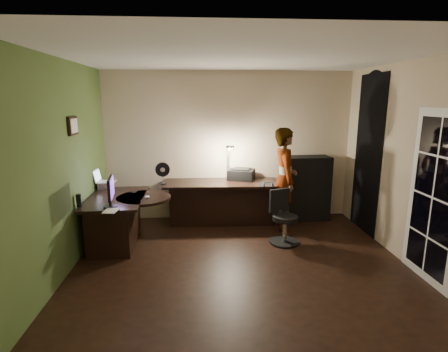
{
  "coord_description": "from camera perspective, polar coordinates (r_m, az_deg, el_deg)",
  "views": [
    {
      "loc": [
        -0.52,
        -4.37,
        2.19
      ],
      "look_at": [
        -0.15,
        1.05,
        1.0
      ],
      "focal_mm": 28.0,
      "sensor_mm": 36.0,
      "label": 1
    }
  ],
  "objects": [
    {
      "name": "floor",
      "position": [
        4.92,
        2.67,
        -14.16
      ],
      "size": [
        4.5,
        4.0,
        0.01
      ],
      "primitive_type": "cube",
      "color": "black",
      "rests_on": "ground"
    },
    {
      "name": "ceiling",
      "position": [
        4.43,
        3.04,
        19.0
      ],
      "size": [
        4.5,
        4.0,
        0.01
      ],
      "primitive_type": "cube",
      "color": "silver",
      "rests_on": "floor"
    },
    {
      "name": "wall_back",
      "position": [
        6.45,
        0.75,
        4.87
      ],
      "size": [
        4.5,
        0.01,
        2.7
      ],
      "primitive_type": "cube",
      "color": "#C5B08F",
      "rests_on": "floor"
    },
    {
      "name": "wall_front",
      "position": [
        2.57,
        8.12,
        -6.93
      ],
      "size": [
        4.5,
        0.01,
        2.7
      ],
      "primitive_type": "cube",
      "color": "#C5B08F",
      "rests_on": "floor"
    },
    {
      "name": "wall_left",
      "position": [
        4.78,
        -25.12,
        1.03
      ],
      "size": [
        0.01,
        4.0,
        2.7
      ],
      "primitive_type": "cube",
      "color": "#C5B08F",
      "rests_on": "floor"
    },
    {
      "name": "wall_right",
      "position": [
        5.25,
        28.11,
        1.67
      ],
      "size": [
        0.01,
        4.0,
        2.7
      ],
      "primitive_type": "cube",
      "color": "#C5B08F",
      "rests_on": "floor"
    },
    {
      "name": "green_wall_overlay",
      "position": [
        4.77,
        -24.95,
        1.04
      ],
      "size": [
        0.0,
        4.0,
        2.7
      ],
      "primitive_type": "cube",
      "color": "#47622B",
      "rests_on": "floor"
    },
    {
      "name": "arched_doorway",
      "position": [
        6.24,
        22.44,
        3.21
      ],
      "size": [
        0.01,
        0.9,
        2.6
      ],
      "primitive_type": "cube",
      "color": "black",
      "rests_on": "floor"
    },
    {
      "name": "french_door",
      "position": [
        4.85,
        30.94,
        -3.05
      ],
      "size": [
        0.02,
        0.92,
        2.1
      ],
      "primitive_type": "cube",
      "color": "white",
      "rests_on": "floor"
    },
    {
      "name": "framed_picture",
      "position": [
        5.12,
        -23.48,
        7.53
      ],
      "size": [
        0.04,
        0.3,
        0.25
      ],
      "primitive_type": "cube",
      "color": "black",
      "rests_on": "wall_left"
    },
    {
      "name": "desk_left",
      "position": [
        5.6,
        -16.93,
        -7.08
      ],
      "size": [
        0.84,
        1.33,
        0.76
      ],
      "primitive_type": "cube",
      "rotation": [
        0.0,
        0.0,
        0.02
      ],
      "color": "black",
      "rests_on": "floor"
    },
    {
      "name": "desk_right",
      "position": [
        6.28,
        -0.37,
        -4.39
      ],
      "size": [
        2.05,
        0.77,
        0.76
      ],
      "primitive_type": "cube",
      "rotation": [
        0.0,
        0.0,
        -0.03
      ],
      "color": "black",
      "rests_on": "floor"
    },
    {
      "name": "cabinet",
      "position": [
        6.64,
        13.4,
        -1.93
      ],
      "size": [
        0.81,
        0.44,
        1.18
      ],
      "primitive_type": "cube",
      "rotation": [
        0.0,
        0.0,
        0.06
      ],
      "color": "black",
      "rests_on": "floor"
    },
    {
      "name": "laptop_stand",
      "position": [
        6.07,
        -18.82,
        -1.42
      ],
      "size": [
        0.28,
        0.25,
        0.1
      ],
      "primitive_type": "cube",
      "rotation": [
        0.0,
        0.0,
        0.22
      ],
      "color": "silver",
      "rests_on": "desk_left"
    },
    {
      "name": "laptop",
      "position": [
        6.03,
        -18.71,
        0.02
      ],
      "size": [
        0.32,
        0.3,
        0.21
      ],
      "primitive_type": "cube",
      "rotation": [
        0.0,
        0.0,
        -0.04
      ],
      "color": "silver",
      "rests_on": "laptop_stand"
    },
    {
      "name": "monitor",
      "position": [
        4.96,
        -18.14,
        -3.2
      ],
      "size": [
        0.15,
        0.46,
        0.3
      ],
      "primitive_type": "cube",
      "rotation": [
        0.0,
        0.0,
        0.14
      ],
      "color": "black",
      "rests_on": "desk_left"
    },
    {
      "name": "mouse",
      "position": [
        5.31,
        -12.4,
        -3.33
      ],
      "size": [
        0.08,
        0.1,
        0.03
      ],
      "primitive_type": "ellipsoid",
      "rotation": [
        0.0,
        0.0,
        -0.23
      ],
      "color": "silver",
      "rests_on": "desk_left"
    },
    {
      "name": "phone",
      "position": [
        5.69,
        -14.41,
        -2.51
      ],
      "size": [
        0.08,
        0.12,
        0.01
      ],
      "primitive_type": "cube",
      "rotation": [
        0.0,
        0.0,
        -0.16
      ],
      "color": "black",
      "rests_on": "desk_left"
    },
    {
      "name": "pen",
      "position": [
        5.2,
        -13.27,
        -3.83
      ],
      "size": [
        0.02,
        0.15,
        0.01
      ],
      "primitive_type": "cube",
      "rotation": [
        0.0,
        0.0,
        -0.08
      ],
      "color": "black",
      "rests_on": "desk_left"
    },
    {
      "name": "speaker",
      "position": [
        5.15,
        -22.63,
        -3.71
      ],
      "size": [
        0.08,
        0.08,
        0.17
      ],
      "primitive_type": "cylinder",
      "rotation": [
        0.0,
        0.0,
        -0.12
      ],
      "color": "black",
      "rests_on": "desk_left"
    },
    {
      "name": "notepad",
      "position": [
        4.82,
        -17.98,
        -5.41
      ],
      "size": [
        0.19,
        0.25,
        0.01
      ],
      "primitive_type": "cube",
      "rotation": [
        0.0,
        0.0,
        -0.12
      ],
      "color": "silver",
      "rests_on": "desk_left"
    },
    {
      "name": "desk_fan",
      "position": [
        6.07,
        -9.96,
        0.46
      ],
      "size": [
        0.25,
        0.15,
        0.38
      ],
      "primitive_type": "cube",
      "rotation": [
        0.0,
        0.0,
        0.07
      ],
      "color": "black",
      "rests_on": "desk_right"
    },
    {
      "name": "headphones",
      "position": [
        5.89,
        7.21,
        -1.28
      ],
      "size": [
        0.19,
        0.08,
        0.09
      ],
      "primitive_type": "cube",
      "rotation": [
        0.0,
        0.0,
        0.03
      ],
      "color": "#225A9F",
      "rests_on": "desk_right"
    },
    {
      "name": "printer",
      "position": [
        6.36,
        2.85,
        0.35
      ],
      "size": [
        0.54,
        0.48,
        0.2
      ],
      "primitive_type": "cube",
      "rotation": [
        0.0,
        0.0,
        -0.33
      ],
      "color": "black",
      "rests_on": "desk_right"
    },
    {
      "name": "desk_lamp",
      "position": [
        6.32,
        0.78,
        2.53
      ],
      "size": [
        0.17,
        0.32,
        0.69
      ],
      "primitive_type": "cube",
      "rotation": [
        0.0,
        0.0,
        0.02
      ],
      "color": "black",
      "rests_on": "desk_right"
    },
    {
      "name": "office_chair",
      "position": [
        5.49,
        9.98,
        -6.73
      ],
      "size": [
        0.59,
        0.59,
        0.83
      ],
      "primitive_type": "cube",
      "rotation": [
        0.0,
        0.0,
        0.34
      ],
      "color": "black",
      "rests_on": "floor"
    },
    {
      "name": "person",
      "position": [
        6.01,
        9.86,
        -0.5
      ],
      "size": [
        0.44,
        0.64,
        1.74
      ],
      "primitive_type": "imported",
      "rotation": [
        0.0,
        0.0,
        1.54
      ],
      "color": "#D8A88C",
      "rests_on": "floor"
    }
  ]
}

